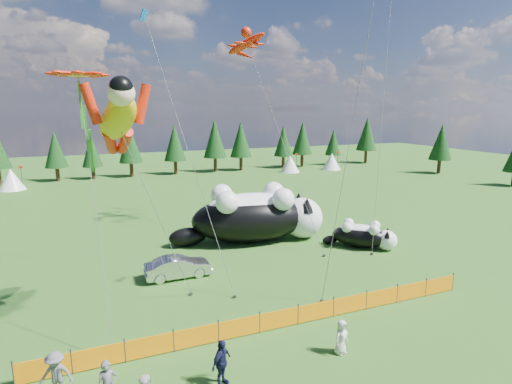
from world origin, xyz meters
The scene contains 15 objects.
ground centered at (0.00, 0.00, 0.00)m, with size 160.00×160.00×0.00m, color #0B3509.
safety_fence centered at (0.00, -3.00, 0.50)m, with size 22.06×0.06×1.10m.
tree_line centered at (0.00, 45.00, 4.00)m, with size 90.00×4.00×8.00m, color black, non-canonical shape.
festival_tents centered at (11.00, 40.00, 1.40)m, with size 50.00×3.20×2.80m, color white, non-canonical shape.
cat_large centered at (3.87, 9.46, 2.11)m, with size 12.28×5.60×4.44m.
cat_small centered at (10.73, 5.04, 0.96)m, with size 4.60×4.26×2.02m.
car centered at (-3.31, 4.73, 0.67)m, with size 1.42×4.07×1.34m, color silver.
spectator_c centered at (-3.69, -5.77, 0.92)m, with size 1.08×0.55×1.84m, color #121533.
spectator_d centered at (-9.42, -4.24, 0.91)m, with size 1.18×0.61×1.82m, color #59595E.
spectator_e centered at (1.62, -5.76, 0.76)m, with size 0.75×0.49×1.53m, color silver.
superhero_kite centered at (-6.49, 0.41, 9.83)m, with size 5.92×5.25×12.13m.
gecko_kite centered at (4.82, 14.30, 15.62)m, with size 5.44×13.06×18.49m.
flower_kite centered at (-7.98, 1.52, 11.64)m, with size 3.55×6.15×12.44m.
diamond_kite_a centered at (-4.03, 6.71, 14.64)m, with size 3.77×6.83×17.13m.
diamond_kite_c centered at (4.96, -2.29, 15.13)m, with size 2.21×1.48×16.53m.
Camera 1 is at (-7.44, -18.67, 10.29)m, focal length 28.00 mm.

